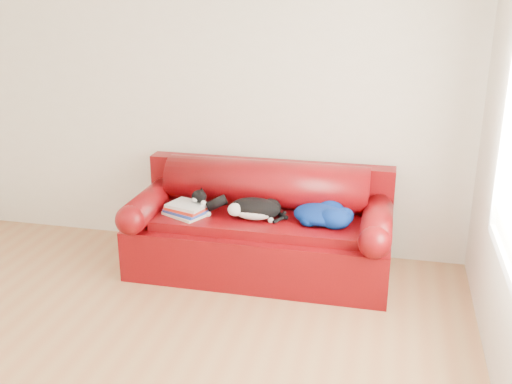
% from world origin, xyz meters
% --- Properties ---
extents(ground, '(4.50, 4.50, 0.00)m').
position_xyz_m(ground, '(0.00, 0.00, 0.00)').
color(ground, '#9A643D').
rests_on(ground, ground).
extents(room_shell, '(4.52, 4.02, 2.61)m').
position_xyz_m(room_shell, '(0.12, 0.02, 1.67)').
color(room_shell, beige).
rests_on(room_shell, ground).
extents(sofa_base, '(2.10, 0.90, 0.50)m').
position_xyz_m(sofa_base, '(0.57, 1.49, 0.24)').
color(sofa_base, '#420209').
rests_on(sofa_base, ground).
extents(sofa_back, '(2.10, 1.01, 0.88)m').
position_xyz_m(sofa_back, '(0.57, 1.74, 0.54)').
color(sofa_back, '#420209').
rests_on(sofa_back, ground).
extents(book_stack, '(0.40, 0.36, 0.10)m').
position_xyz_m(book_stack, '(-0.01, 1.36, 0.55)').
color(book_stack, beige).
rests_on(book_stack, sofa_base).
extents(cat, '(0.60, 0.34, 0.21)m').
position_xyz_m(cat, '(0.54, 1.40, 0.58)').
color(cat, black).
rests_on(cat, sofa_base).
extents(blanket, '(0.53, 0.51, 0.16)m').
position_xyz_m(blanket, '(1.07, 1.46, 0.57)').
color(blanket, '#020F4D').
rests_on(blanket, sofa_base).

